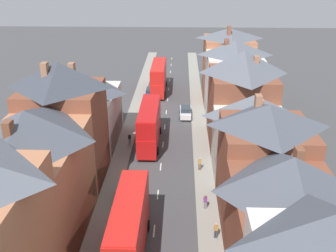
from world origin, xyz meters
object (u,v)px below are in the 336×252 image
Objects in this scene: car_near_silver at (186,112)px; pedestrian_far_right at (130,138)px; double_decker_bus_lead at (129,228)px; pedestrian_mid_right at (205,201)px; double_decker_bus_mid_street at (149,125)px; double_decker_bus_far_approaching at (159,77)px; car_parked_left_a at (151,92)px; car_near_blue at (127,192)px; pedestrian_far_left at (200,163)px; pedestrian_mid_left at (216,230)px.

car_near_silver is 12.85m from pedestrian_far_right.
double_decker_bus_lead is 6.71× the size of pedestrian_mid_right.
car_near_silver is at bearing 63.48° from double_decker_bus_mid_street.
car_parked_left_a is at bearing -114.31° from double_decker_bus_far_approaching.
double_decker_bus_lead reaches higher than pedestrian_far_right.
car_parked_left_a is at bearing 103.17° from pedestrian_mid_right.
pedestrian_far_right is (-2.62, -22.66, -1.78)m from double_decker_bus_far_approaching.
car_parked_left_a is (-0.00, 32.40, -0.00)m from car_near_blue.
car_near_silver is 2.82× the size of pedestrian_far_left.
pedestrian_far_right is (-7.53, -10.41, 0.19)m from car_near_silver.
double_decker_bus_mid_street is 2.67× the size of car_near_blue.
double_decker_bus_mid_street is at bearing 84.40° from car_near_blue.
pedestrian_far_left is at bearing 91.79° from pedestrian_mid_right.
double_decker_bus_mid_street is at bearing -86.16° from car_parked_left_a.
car_parked_left_a is (-1.29, 40.69, -2.01)m from double_decker_bus_lead.
double_decker_bus_mid_street is 3.22m from pedestrian_far_right.
pedestrian_mid_right is at bearing 99.26° from pedestrian_mid_left.
car_parked_left_a is (-1.29, -2.86, -2.01)m from double_decker_bus_far_approaching.
pedestrian_far_right reaches higher than car_parked_left_a.
double_decker_bus_far_approaching is at bearing 83.39° from pedestrian_far_right.
double_decker_bus_lead and double_decker_bus_mid_street have the same top height.
double_decker_bus_mid_street is 6.71× the size of pedestrian_far_left.
pedestrian_far_right is (-2.62, 20.89, -1.78)m from double_decker_bus_lead.
pedestrian_far_left is at bearing -35.69° from pedestrian_far_right.
pedestrian_far_left is at bearing 38.25° from car_near_blue.
double_decker_bus_far_approaching is at bearing 65.69° from car_parked_left_a.
double_decker_bus_mid_street is at bearing 132.26° from pedestrian_far_left.
car_near_blue is at bearing 168.14° from pedestrian_mid_right.
double_decker_bus_lead is 21.46m from double_decker_bus_mid_street.
double_decker_bus_far_approaching is 6.71× the size of pedestrian_mid_left.
double_decker_bus_mid_street is 6.71× the size of pedestrian_far_right.
double_decker_bus_mid_street is 6.71× the size of pedestrian_mid_right.
double_decker_bus_far_approaching is at bearing 87.90° from car_near_blue.
pedestrian_mid_left is at bearing 16.90° from double_decker_bus_lead.
car_parked_left_a is 2.71× the size of pedestrian_far_right.
car_near_silver is (6.20, 23.01, 0.04)m from car_near_blue.
car_near_blue is at bearing -95.60° from double_decker_bus_mid_street.
car_parked_left_a is at bearing 93.84° from double_decker_bus_mid_street.
car_near_silver is 2.82× the size of pedestrian_mid_right.
double_decker_bus_far_approaching is at bearing 102.44° from pedestrian_far_left.
pedestrian_far_right is at bearing 144.31° from pedestrian_far_left.
double_decker_bus_far_approaching reaches higher than pedestrian_far_left.
pedestrian_mid_right is (1.77, -24.68, 0.19)m from car_near_silver.
pedestrian_far_right is at bearing -93.85° from car_parked_left_a.
pedestrian_mid_left is 21.16m from pedestrian_far_right.
car_near_silver is at bearing 54.11° from pedestrian_far_right.
pedestrian_mid_left is 1.00× the size of pedestrian_far_right.
pedestrian_mid_right is at bearing -65.78° from double_decker_bus_mid_street.
double_decker_bus_mid_street is 6.71× the size of pedestrian_mid_left.
double_decker_bus_lead is 2.38× the size of car_near_silver.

